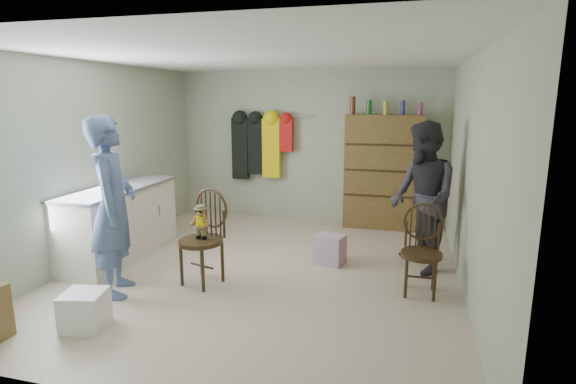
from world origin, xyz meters
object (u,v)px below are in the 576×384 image
(counter, at_px, (120,222))
(dresser, at_px, (383,172))
(chair_front, at_px, (204,231))
(chair_far, at_px, (422,246))

(counter, distance_m, dresser, 3.96)
(chair_front, relative_size, dresser, 0.51)
(counter, bearing_deg, chair_front, -18.51)
(dresser, bearing_deg, chair_front, -122.83)
(counter, distance_m, chair_front, 1.49)
(counter, bearing_deg, dresser, 35.70)
(counter, bearing_deg, chair_far, -1.96)
(chair_far, height_order, dresser, dresser)
(chair_front, bearing_deg, dresser, 73.92)
(counter, height_order, chair_far, chair_far)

